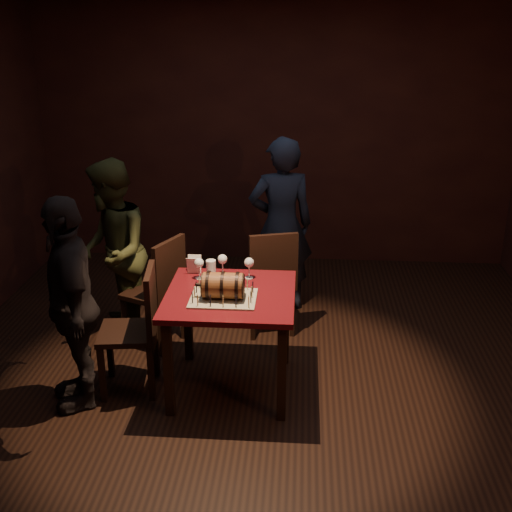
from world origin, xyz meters
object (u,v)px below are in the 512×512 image
Objects in this scene: wine_glass_mid at (222,260)px; pint_of_ale at (211,270)px; wine_glass_right at (249,263)px; chair_left_rear at (160,287)px; person_left_front at (71,303)px; barrel_cake at (223,286)px; person_back at (281,225)px; chair_back at (271,277)px; wine_glass_left at (199,264)px; chair_left_front at (138,323)px; person_left_rear at (112,252)px; pub_table at (230,308)px.

wine_glass_mid is 0.13m from pint_of_ale.
wine_glass_mid is at bearing 165.30° from wine_glass_right.
person_left_front is at bearing -116.01° from chair_left_rear.
barrel_cake is 1.54m from person_back.
wine_glass_mid is 0.71m from chair_back.
pint_of_ale is at bearing -4.01° from wine_glass_left.
chair_left_front is at bearing -133.92° from chair_back.
wine_glass_right is 0.88m from chair_left_rear.
wine_glass_right is (0.20, -0.05, 0.00)m from wine_glass_mid.
person_left_front is at bearing -151.02° from pint_of_ale.
person_back is at bearing 77.28° from barrel_cake.
person_left_rear is at bearing 141.04° from barrel_cake.
chair_left_rear is at bearing 88.46° from chair_left_front.
chair_left_rear is 0.49m from person_left_rear.
barrel_cake is 0.21× the size of person_back.
person_left_front reaches higher than pint_of_ale.
wine_glass_left is 0.17× the size of chair_left_rear.
wine_glass_left is 1.00× the size of wine_glass_mid.
chair_left_front is at bearing 176.60° from barrel_cake.
chair_left_rear reaches higher than wine_glass_right.
wine_glass_left is 0.17× the size of chair_back.
chair_left_rear is (-0.74, 0.31, -0.35)m from wine_glass_right.
barrel_cake is 1.06m from chair_back.
person_left_front is at bearing -16.35° from person_left_rear.
barrel_cake is 2.09× the size of wine_glass_mid.
person_left_rear is (-1.35, -0.68, -0.04)m from person_back.
pint_of_ale is (-0.13, 0.34, -0.03)m from barrel_cake.
pint_of_ale is 0.66m from chair_left_rear.
wine_glass_mid is 0.17× the size of chair_back.
chair_back reaches higher than wine_glass_right.
chair_left_front is at bearing 10.51° from person_left_rear.
person_left_rear reaches higher than person_left_front.
pub_table is 0.38m from wine_glass_right.
barrel_cake is at bearing 34.73° from person_left_rear.
wine_glass_mid is at bearing 98.11° from person_left_front.
person_back is at bearing 56.89° from chair_left_front.
wine_glass_left is at bearing -42.77° from chair_left_rear.
chair_left_front is at bearing -174.40° from pub_table.
person_left_front is (-0.41, -0.85, 0.23)m from chair_left_rear.
barrel_cake reaches higher than chair_back.
wine_glass_left is 0.93m from person_left_rear.
chair_left_front reaches higher than pint_of_ale.
person_left_front reaches higher than wine_glass_right.
person_left_rear reaches higher than barrel_cake.
chair_left_front is (-0.65, -0.06, -0.12)m from pub_table.
wine_glass_left is 0.10× the size of person_back.
chair_left_rear is (-0.38, 0.35, -0.35)m from wine_glass_left.
person_left_rear is at bearing 151.44° from pint_of_ale.
wine_glass_right is at bearing -14.70° from wine_glass_mid.
wine_glass_left is 0.62m from chair_left_rear.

